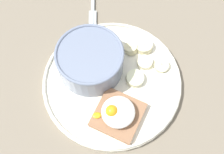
% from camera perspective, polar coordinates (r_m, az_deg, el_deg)
% --- Properties ---
extents(ground_plane, '(1.20, 1.20, 0.02)m').
position_cam_1_polar(ground_plane, '(0.62, 0.00, -1.56)').
color(ground_plane, '#716656').
rests_on(ground_plane, ground).
extents(plate, '(0.27, 0.27, 0.02)m').
position_cam_1_polar(plate, '(0.60, 0.00, -0.88)').
color(plate, silver).
rests_on(plate, ground_plane).
extents(oatmeal_bowl, '(0.13, 0.13, 0.06)m').
position_cam_1_polar(oatmeal_bowl, '(0.59, -4.03, 3.04)').
color(oatmeal_bowl, slate).
rests_on(oatmeal_bowl, plate).
extents(toast_slice, '(0.10, 0.10, 0.01)m').
position_cam_1_polar(toast_slice, '(0.57, 1.12, -6.97)').
color(toast_slice, '#8C6346').
rests_on(toast_slice, plate).
extents(poached_egg, '(0.06, 0.08, 0.03)m').
position_cam_1_polar(poached_egg, '(0.55, 0.99, -6.40)').
color(poached_egg, white).
rests_on(poached_egg, toast_slice).
extents(banana_slice_front, '(0.04, 0.04, 0.02)m').
position_cam_1_polar(banana_slice_front, '(0.63, 3.49, 5.26)').
color(banana_slice_front, beige).
rests_on(banana_slice_front, plate).
extents(banana_slice_left, '(0.05, 0.05, 0.02)m').
position_cam_1_polar(banana_slice_left, '(0.60, 4.19, -0.27)').
color(banana_slice_left, '#E9EBBC').
rests_on(banana_slice_left, plate).
extents(banana_slice_back, '(0.04, 0.04, 0.01)m').
position_cam_1_polar(banana_slice_back, '(0.62, 6.01, 2.66)').
color(banana_slice_back, '#F4EBC4').
rests_on(banana_slice_back, plate).
extents(banana_slice_right, '(0.05, 0.05, 0.02)m').
position_cam_1_polar(banana_slice_right, '(0.63, 5.84, 5.67)').
color(banana_slice_right, '#F1E7B6').
rests_on(banana_slice_right, plate).
extents(banana_slice_inner, '(0.04, 0.04, 0.02)m').
position_cam_1_polar(banana_slice_inner, '(0.62, 8.99, 2.09)').
color(banana_slice_inner, beige).
rests_on(banana_slice_inner, plate).
extents(knife, '(0.14, 0.04, 0.01)m').
position_cam_1_polar(knife, '(0.70, -3.54, 11.85)').
color(knife, silver).
rests_on(knife, ground_plane).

